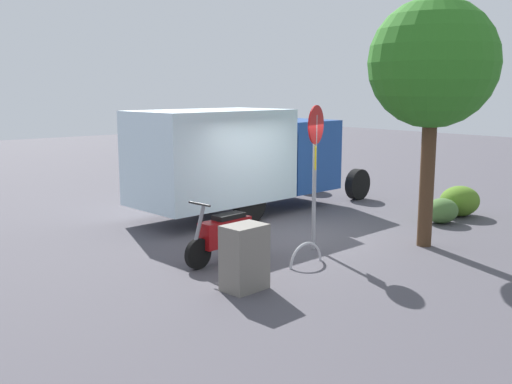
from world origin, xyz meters
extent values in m
plane|color=#49464E|center=(0.00, 0.00, 0.00)|extent=(60.00, 60.00, 0.00)
cylinder|color=black|center=(-0.06, -1.78, 0.45)|extent=(0.92, 0.31, 0.90)
cylinder|color=black|center=(0.08, -3.68, 0.45)|extent=(0.92, 0.31, 0.90)
cylinder|color=black|center=(-4.39, -2.08, 0.45)|extent=(0.92, 0.31, 0.90)
cylinder|color=black|center=(-4.25, -3.98, 0.45)|extent=(0.92, 0.31, 0.90)
cube|color=silver|center=(0.41, -2.70, 1.57)|extent=(3.98, 2.46, 2.24)
cube|color=#1D4593|center=(-2.50, -2.90, 1.40)|extent=(1.94, 2.22, 1.90)
cube|color=black|center=(-2.50, -2.90, 2.00)|extent=(1.95, 2.06, 0.60)
cylinder|color=black|center=(3.03, 0.54, 0.28)|extent=(0.57, 0.17, 0.56)
cylinder|color=black|center=(1.79, 0.39, 0.28)|extent=(0.57, 0.17, 0.56)
cube|color=maroon|center=(2.37, 0.46, 0.56)|extent=(1.13, 0.45, 0.48)
cube|color=black|center=(2.27, 0.45, 0.83)|extent=(0.67, 0.36, 0.12)
cylinder|color=slate|center=(2.99, 0.54, 0.83)|extent=(0.29, 0.10, 0.69)
cylinder|color=black|center=(2.99, 0.54, 1.18)|extent=(0.11, 0.55, 0.04)
cylinder|color=#9E9EA3|center=(0.48, 0.91, 1.35)|extent=(0.08, 0.08, 2.69)
cylinder|color=red|center=(0.48, 0.93, 2.50)|extent=(0.71, 0.32, 0.76)
cube|color=yellow|center=(0.48, 0.93, 1.86)|extent=(0.33, 0.33, 0.44)
cylinder|color=#47301E|center=(-1.45, 2.20, 1.40)|extent=(0.29, 0.29, 2.80)
sphere|color=#2B701F|center=(-1.45, 2.20, 3.69)|extent=(2.54, 2.54, 2.54)
cube|color=slate|center=(3.09, 1.93, 0.53)|extent=(0.72, 0.55, 1.06)
torus|color=#B7B7BC|center=(1.37, 1.59, 0.00)|extent=(0.85, 0.09, 0.85)
ellipsoid|color=#4E7821|center=(-4.61, 1.09, 0.39)|extent=(1.13, 0.92, 0.77)
ellipsoid|color=#446933|center=(-3.55, 1.26, 0.30)|extent=(0.89, 0.73, 0.60)
camera|label=1|loc=(8.74, 8.98, 3.17)|focal=41.15mm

